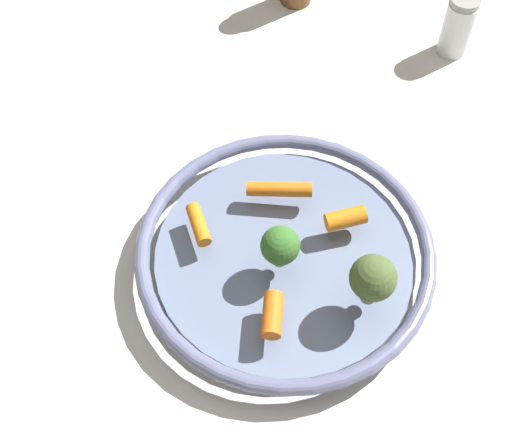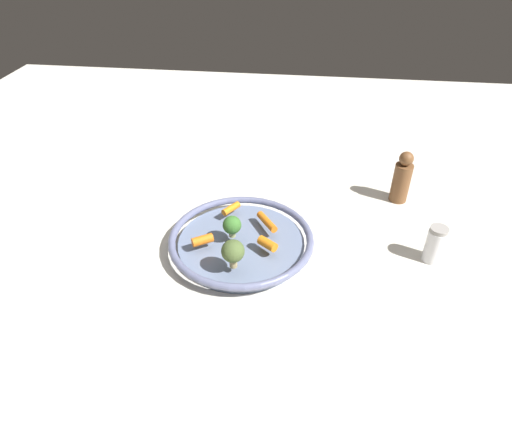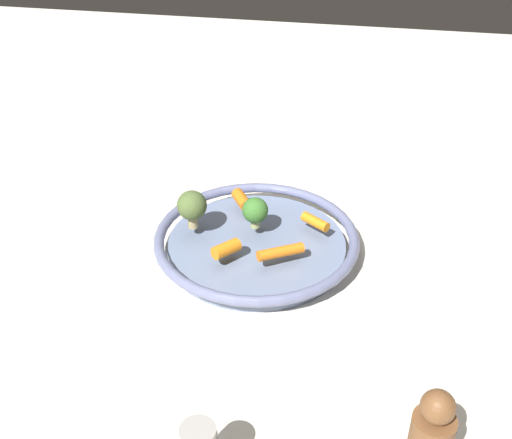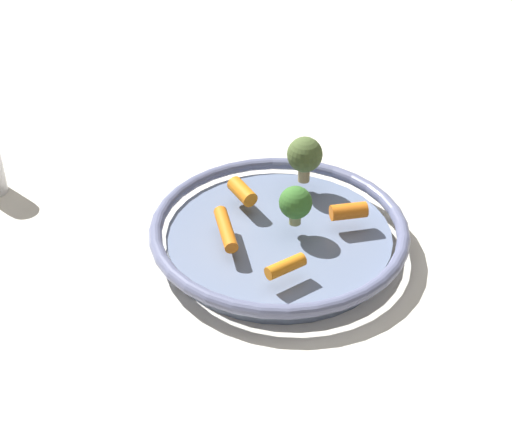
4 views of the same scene
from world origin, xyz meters
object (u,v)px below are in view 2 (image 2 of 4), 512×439
at_px(baby_carrot_near_rim, 203,240).
at_px(baby_carrot_center, 267,222).
at_px(broccoli_floret_mid, 232,225).
at_px(baby_carrot_right, 231,208).
at_px(broccoli_floret_edge, 233,252).
at_px(serving_bowl, 241,242).
at_px(baby_carrot_left, 267,244).
at_px(salt_shaker, 435,244).
at_px(pepper_mill, 402,179).

relative_size(baby_carrot_near_rim, baby_carrot_center, 0.63).
bearing_deg(broccoli_floret_mid, baby_carrot_right, 11.37).
distance_m(broccoli_floret_edge, broccoli_floret_mid, 0.09).
xyz_separation_m(serving_bowl, broccoli_floret_edge, (-0.10, 0.00, 0.05)).
xyz_separation_m(baby_carrot_left, baby_carrot_center, (0.07, 0.01, -0.00)).
distance_m(serving_bowl, salt_shaker, 0.39).
xyz_separation_m(baby_carrot_left, baby_carrot_right, (0.11, 0.09, -0.00)).
distance_m(baby_carrot_left, baby_carrot_right, 0.15).
xyz_separation_m(baby_carrot_right, pepper_mill, (0.15, -0.39, 0.02)).
height_order(serving_bowl, baby_carrot_right, baby_carrot_right).
height_order(salt_shaker, pepper_mill, pepper_mill).
distance_m(baby_carrot_near_rim, baby_carrot_right, 0.12).
relative_size(salt_shaker, pepper_mill, 0.62).
distance_m(serving_bowl, baby_carrot_near_rim, 0.09).
bearing_deg(pepper_mill, serving_bowl, 123.41).
bearing_deg(baby_carrot_near_rim, serving_bowl, -63.23).
xyz_separation_m(baby_carrot_right, baby_carrot_center, (-0.04, -0.08, 0.00)).
bearing_deg(baby_carrot_right, broccoli_floret_edge, -169.01).
bearing_deg(baby_carrot_right, baby_carrot_left, -140.95).
bearing_deg(broccoli_floret_edge, baby_carrot_near_rim, 50.73).
height_order(baby_carrot_near_rim, baby_carrot_left, baby_carrot_left).
relative_size(baby_carrot_left, pepper_mill, 0.31).
xyz_separation_m(salt_shaker, pepper_mill, (0.22, 0.04, 0.02)).
bearing_deg(serving_bowl, salt_shaker, -87.89).
distance_m(baby_carrot_center, pepper_mill, 0.36).
relative_size(baby_carrot_center, broccoli_floret_mid, 1.41).
height_order(baby_carrot_near_rim, baby_carrot_center, baby_carrot_near_rim).
xyz_separation_m(baby_carrot_center, broccoli_floret_mid, (-0.05, 0.07, 0.02)).
height_order(baby_carrot_center, pepper_mill, pepper_mill).
bearing_deg(broccoli_floret_edge, pepper_mill, -47.07).
bearing_deg(pepper_mill, salt_shaker, -169.98).
height_order(broccoli_floret_mid, salt_shaker, broccoli_floret_mid).
distance_m(baby_carrot_right, broccoli_floret_edge, 0.18).
xyz_separation_m(serving_bowl, baby_carrot_right, (0.08, 0.03, 0.02)).
height_order(serving_bowl, baby_carrot_near_rim, baby_carrot_near_rim).
xyz_separation_m(baby_carrot_near_rim, baby_carrot_left, (0.00, -0.13, 0.00)).
relative_size(baby_carrot_left, baby_carrot_right, 0.89).
xyz_separation_m(baby_carrot_left, broccoli_floret_edge, (-0.06, 0.06, 0.03)).
distance_m(baby_carrot_right, broccoli_floret_mid, 0.09).
bearing_deg(baby_carrot_center, serving_bowl, 131.10).
bearing_deg(baby_carrot_left, baby_carrot_near_rim, 91.84).
bearing_deg(baby_carrot_left, broccoli_floret_mid, 70.12).
relative_size(baby_carrot_center, pepper_mill, 0.52).
height_order(baby_carrot_left, broccoli_floret_mid, broccoli_floret_mid).
height_order(baby_carrot_right, salt_shaker, salt_shaker).
bearing_deg(broccoli_floret_edge, baby_carrot_center, -19.67).
height_order(baby_carrot_left, pepper_mill, pepper_mill).
xyz_separation_m(serving_bowl, salt_shaker, (0.01, -0.39, 0.02)).
bearing_deg(salt_shaker, baby_carrot_center, 85.23).
relative_size(serving_bowl, baby_carrot_center, 4.47).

